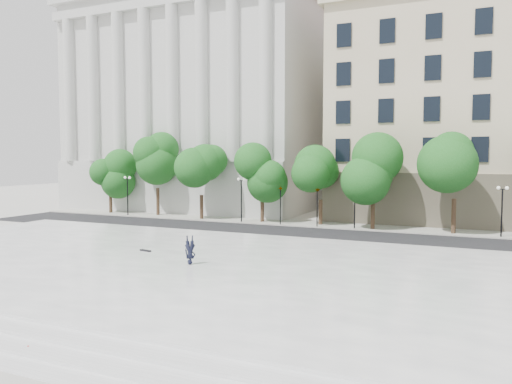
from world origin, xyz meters
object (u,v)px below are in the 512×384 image
traffic_light_west (280,187)px  person_lying (190,260)px  traffic_light_east (317,187)px  skateboard (145,250)px

traffic_light_west → person_lying: size_ratio=2.55×
traffic_light_west → traffic_light_east: 3.59m
traffic_light_east → person_lying: bearing=-93.5°
person_lying → skateboard: size_ratio=1.93×
traffic_light_east → skateboard: size_ratio=5.04×
traffic_light_east → skateboard: (-5.91, -17.68, -3.23)m
traffic_light_east → person_lying: size_ratio=2.62×
traffic_light_east → person_lying: 20.15m
traffic_light_west → traffic_light_east: bearing=0.0°
traffic_light_east → skateboard: 18.92m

